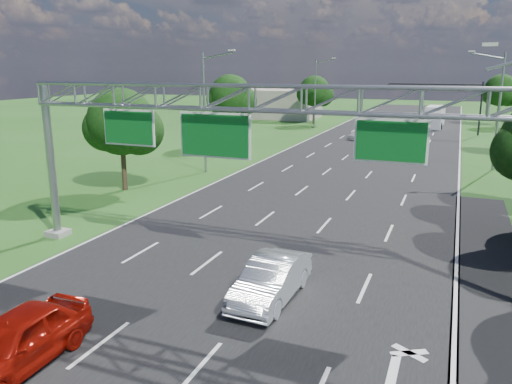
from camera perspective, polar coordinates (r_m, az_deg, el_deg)
The scene contains 19 objects.
ground at distance 39.43m, azimuth 9.23°, elevation 1.03°, with size 220.00×220.00×0.00m, color #204B16.
road at distance 39.43m, azimuth 9.23°, elevation 1.03°, with size 18.00×180.00×0.02m, color black.
road_flare at distance 23.32m, azimuth 25.25°, elevation -9.37°, with size 3.00×30.00×0.02m, color black.
sign_gantry at distance 21.18m, azimuth -0.25°, elevation 9.05°, with size 23.50×1.00×9.56m.
traffic_signal at distance 72.64m, azimuth 21.61°, elevation 10.22°, with size 12.21×0.24×7.00m.
streetlight_l_near at distance 42.47m, azimuth -5.70°, elevation 9.68°, with size 2.97×0.22×10.16m.
streetlight_l_far at distance 75.21m, azimuth 6.94°, elevation 11.49°, with size 2.97×0.22×10.16m.
streetlight_r_mid at distance 47.74m, azimuth 25.81°, elevation 8.85°, with size 2.97×0.22×10.16m.
tree_verge_la at distance 37.21m, azimuth -15.03°, elevation 7.40°, with size 5.76×4.80×7.40m.
tree_verge_lb at distance 57.98m, azimuth -2.85°, elevation 10.70°, with size 5.76×4.80×8.06m.
tree_verge_lc at distance 80.52m, azimuth 6.75°, elevation 11.22°, with size 5.76×4.80×7.62m.
tree_verge_re at distance 85.85m, azimuth 26.21°, elevation 10.23°, with size 5.76×4.80×7.84m.
building_left at distance 90.96m, azimuth 2.45°, elevation 10.05°, with size 14.00×10.00×5.00m, color gray.
red_coupe at distance 16.96m, azimuth -25.74°, elevation -15.10°, with size 2.04×5.06×1.72m, color #8E0E06.
silver_sedan at distance 19.47m, azimuth 1.75°, elevation -9.95°, with size 1.73×4.97×1.64m, color silver.
car_queue_a at distance 64.56m, azimuth 11.60°, elevation 6.47°, with size 1.66×4.10×1.19m, color silver.
car_queue_b at distance 75.72m, azimuth 17.88°, elevation 7.11°, with size 1.78×3.87×1.07m, color black.
car_queue_c at distance 68.92m, azimuth 12.39°, elevation 7.01°, with size 1.75×4.34×1.48m, color black.
box_truck at distance 81.23m, azimuth 19.74°, elevation 8.06°, with size 2.76×8.27×3.08m.
Camera 1 is at (8.29, -7.55, 8.71)m, focal length 35.00 mm.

